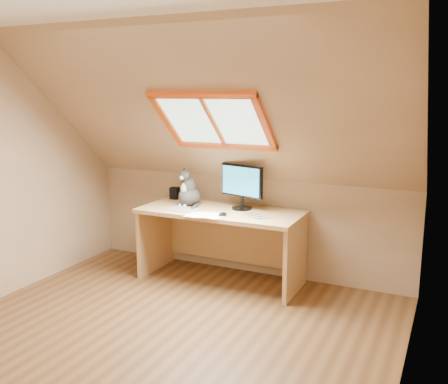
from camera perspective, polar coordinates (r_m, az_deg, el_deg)
The scene contains 10 objects.
ground at distance 3.99m, azimuth -8.05°, elevation -16.73°, with size 3.50×3.50×0.00m, color brown.
room_shell at distance 3.47m, azimuth -9.54°, elevation 3.94°, with size 3.52×3.52×2.41m.
desk at distance 5.02m, azimuth -0.03°, elevation -4.37°, with size 1.61×0.70×0.73m.
monitor at distance 4.88m, azimuth 2.04°, elevation 0.93°, with size 0.47×0.20×0.44m.
cat at distance 5.07m, azimuth -4.04°, elevation 0.04°, with size 0.28×0.31×0.40m.
desk_speaker at distance 5.42m, azimuth -5.66°, elevation -0.13°, with size 0.09×0.09×0.13m, color black.
graphics_tablet at distance 4.91m, azimuth -4.63°, elevation -2.00°, with size 0.27×0.19×0.01m, color #B2B2B7.
mouse at distance 4.65m, azimuth -0.15°, elevation -2.57°, with size 0.06×0.11×0.03m, color black.
papers at distance 4.70m, azimuth -2.37°, elevation -2.61°, with size 0.35×0.30×0.01m.
cables at distance 4.67m, azimuth 2.55°, elevation -2.69°, with size 0.51×0.26×0.01m.
Camera 1 is at (1.97, -2.92, 1.87)m, focal length 40.00 mm.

